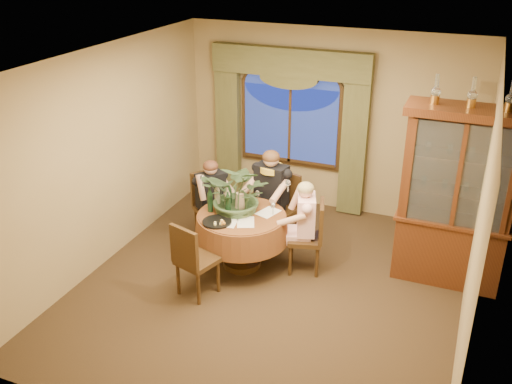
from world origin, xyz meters
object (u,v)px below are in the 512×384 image
at_px(oil_lamp_right, 511,96).
at_px(wine_bottle_4, 210,200).
at_px(oil_lamp_left, 436,89).
at_px(chair_front_left, 197,259).
at_px(wine_bottle_0, 228,204).
at_px(person_pink, 306,226).
at_px(dining_table, 242,240).
at_px(centerpiece_plant, 239,168).
at_px(olive_bowl, 243,215).
at_px(chair_back_right, 279,209).
at_px(wine_bottle_3, 228,200).
at_px(china_cabinet, 456,199).
at_px(chair_right, 305,237).
at_px(person_scarf, 271,197).
at_px(wine_bottle_1, 217,196).
at_px(person_back, 211,201).
at_px(oil_lamp_center, 473,92).
at_px(stoneware_vase, 240,202).
at_px(chair_back, 211,207).
at_px(wine_bottle_2, 229,195).

bearing_deg(oil_lamp_right, wine_bottle_4, -167.47).
xyz_separation_m(oil_lamp_left, wine_bottle_4, (-2.52, -0.73, -1.50)).
distance_m(chair_front_left, wine_bottle_0, 0.82).
bearing_deg(wine_bottle_0, person_pink, 20.98).
relative_size(dining_table, oil_lamp_left, 3.60).
relative_size(centerpiece_plant, olive_bowl, 6.69).
bearing_deg(olive_bowl, dining_table, 135.35).
distance_m(dining_table, chair_back_right, 0.87).
distance_m(olive_bowl, wine_bottle_3, 0.30).
relative_size(china_cabinet, chair_right, 2.34).
height_order(person_scarf, centerpiece_plant, centerpiece_plant).
distance_m(oil_lamp_left, wine_bottle_0, 2.82).
bearing_deg(chair_back_right, wine_bottle_1, 66.70).
distance_m(dining_table, olive_bowl, 0.40).
bearing_deg(person_back, oil_lamp_center, 129.08).
relative_size(person_back, wine_bottle_1, 3.69).
xyz_separation_m(stoneware_vase, wine_bottle_4, (-0.35, -0.14, 0.04)).
relative_size(chair_back, wine_bottle_0, 2.91).
xyz_separation_m(oil_lamp_left, oil_lamp_center, (0.39, 0.00, 0.00)).
relative_size(chair_back, wine_bottle_1, 2.91).
bearing_deg(person_back, wine_bottle_3, 81.29).
bearing_deg(wine_bottle_4, olive_bowl, 2.06).
distance_m(wine_bottle_1, wine_bottle_3, 0.18).
relative_size(oil_lamp_left, chair_right, 0.35).
height_order(oil_lamp_left, person_back, oil_lamp_left).
xyz_separation_m(person_pink, wine_bottle_3, (-0.98, -0.24, 0.30)).
relative_size(chair_front_left, olive_bowl, 6.41).
bearing_deg(stoneware_vase, oil_lamp_right, 11.30).
xyz_separation_m(chair_back, wine_bottle_0, (0.55, -0.62, 0.44)).
bearing_deg(wine_bottle_3, person_back, 135.57).
bearing_deg(wine_bottle_2, wine_bottle_1, -148.79).
height_order(chair_right, person_back, person_back).
bearing_deg(oil_lamp_right, person_back, -177.01).
relative_size(chair_back, wine_bottle_3, 2.91).
bearing_deg(wine_bottle_4, person_scarf, 57.51).
height_order(person_pink, person_scarf, person_scarf).
bearing_deg(chair_back_right, dining_table, 90.00).
distance_m(person_pink, centerpiece_plant, 1.13).
distance_m(oil_lamp_right, centerpiece_plant, 3.21).
xyz_separation_m(china_cabinet, wine_bottle_1, (-2.87, -0.59, -0.21)).
relative_size(oil_lamp_left, chair_front_left, 0.35).
xyz_separation_m(wine_bottle_0, wine_bottle_4, (-0.26, 0.02, 0.00)).
bearing_deg(oil_lamp_center, person_pink, -166.78).
bearing_deg(wine_bottle_4, chair_back_right, 55.16).
bearing_deg(chair_back, person_back, 62.29).
relative_size(dining_table, chair_back_right, 1.27).
distance_m(wine_bottle_0, wine_bottle_1, 0.28).
relative_size(chair_back, stoneware_vase, 3.77).
height_order(dining_table, wine_bottle_0, wine_bottle_0).
xyz_separation_m(oil_lamp_right, wine_bottle_4, (-3.30, -0.73, -1.50)).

